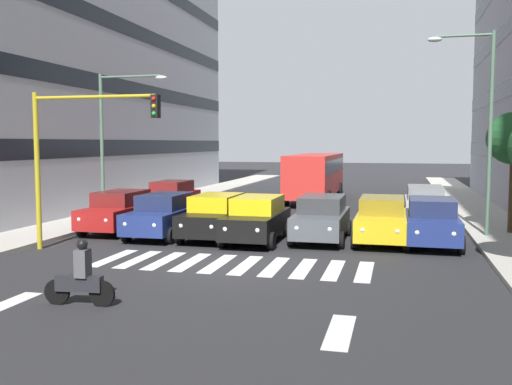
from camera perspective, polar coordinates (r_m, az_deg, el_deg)
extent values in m
plane|color=#262628|center=(17.74, -2.44, -7.22)|extent=(180.00, 180.00, 0.00)
cube|color=black|center=(39.03, -16.80, 4.39)|extent=(9.08, 29.23, 0.90)
cube|color=black|center=(39.16, -16.93, 9.48)|extent=(9.08, 29.23, 0.90)
cube|color=black|center=(39.59, -17.06, 14.49)|extent=(9.08, 29.23, 0.90)
cube|color=silver|center=(17.06, 10.84, -7.79)|extent=(0.45, 2.80, 0.01)
cube|color=silver|center=(17.13, 7.81, -7.70)|extent=(0.45, 2.80, 0.01)
cube|color=silver|center=(17.25, 4.81, -7.58)|extent=(0.45, 2.80, 0.01)
cube|color=silver|center=(17.41, 1.86, -7.44)|extent=(0.45, 2.80, 0.01)
cube|color=silver|center=(17.62, -1.02, -7.29)|extent=(0.45, 2.80, 0.01)
cube|color=silver|center=(17.87, -3.83, -7.13)|extent=(0.45, 2.80, 0.01)
cube|color=silver|center=(18.16, -6.56, -6.95)|extent=(0.45, 2.80, 0.01)
cube|color=silver|center=(18.49, -9.19, -6.77)|extent=(0.45, 2.80, 0.01)
cube|color=silver|center=(18.86, -11.72, -6.57)|extent=(0.45, 2.80, 0.01)
cube|color=silver|center=(19.26, -14.14, -6.38)|extent=(0.45, 2.80, 0.01)
cube|color=silver|center=(11.78, 8.41, -13.64)|extent=(0.50, 2.20, 0.01)
cube|color=silver|center=(14.68, -23.88, -10.25)|extent=(0.50, 2.20, 0.01)
cube|color=navy|center=(21.72, 17.20, -3.25)|extent=(1.80, 4.40, 0.80)
cube|color=#1D2547|center=(21.84, 17.22, -1.36)|extent=(1.58, 2.46, 0.60)
cylinder|color=black|center=(20.43, 19.92, -4.98)|extent=(0.22, 0.64, 0.64)
cylinder|color=black|center=(20.32, 14.85, -4.90)|extent=(0.22, 0.64, 0.64)
cylinder|color=black|center=(23.28, 19.20, -3.76)|extent=(0.22, 0.64, 0.64)
cylinder|color=black|center=(23.19, 14.76, -3.68)|extent=(0.22, 0.64, 0.64)
sphere|color=white|center=(19.63, 19.23, -3.93)|extent=(0.18, 0.18, 0.18)
sphere|color=white|center=(19.56, 15.86, -3.88)|extent=(0.18, 0.18, 0.18)
cube|color=gold|center=(21.80, 12.50, -3.11)|extent=(1.80, 4.40, 0.80)
cube|color=olive|center=(21.91, 12.55, -1.23)|extent=(1.58, 2.46, 0.60)
cylinder|color=black|center=(20.43, 14.89, -4.84)|extent=(0.22, 0.64, 0.64)
cylinder|color=black|center=(20.47, 9.83, -4.73)|extent=(0.22, 0.64, 0.64)
cylinder|color=black|center=(23.29, 14.80, -3.64)|extent=(0.22, 0.64, 0.64)
cylinder|color=black|center=(23.34, 10.37, -3.54)|extent=(0.22, 0.64, 0.64)
sphere|color=white|center=(19.66, 14.00, -3.79)|extent=(0.18, 0.18, 0.18)
sphere|color=white|center=(19.69, 10.64, -3.71)|extent=(0.18, 0.18, 0.18)
cube|color=#474C51|center=(21.88, 6.58, -3.00)|extent=(1.80, 4.40, 0.80)
cube|color=#343639|center=(21.99, 6.66, -1.12)|extent=(1.58, 2.46, 0.60)
cylinder|color=black|center=(20.41, 8.54, -4.74)|extent=(0.22, 0.64, 0.64)
cylinder|color=black|center=(20.66, 3.55, -4.57)|extent=(0.22, 0.64, 0.64)
cylinder|color=black|center=(23.27, 9.24, -3.54)|extent=(0.22, 0.64, 0.64)
cylinder|color=black|center=(23.48, 4.85, -3.42)|extent=(0.22, 0.64, 0.64)
sphere|color=white|center=(19.68, 7.42, -3.67)|extent=(0.18, 0.18, 0.18)
sphere|color=white|center=(19.85, 4.11, -3.57)|extent=(0.18, 0.18, 0.18)
cube|color=black|center=(21.51, 0.06, -3.10)|extent=(1.80, 4.40, 0.80)
cube|color=yellow|center=(21.62, 0.19, -1.19)|extent=(1.58, 2.46, 0.60)
cylinder|color=black|center=(19.97, 1.56, -4.90)|extent=(0.22, 0.64, 0.64)
cylinder|color=black|center=(20.43, -3.39, -4.68)|extent=(0.22, 0.64, 0.64)
cylinder|color=black|center=(22.78, 3.15, -3.67)|extent=(0.22, 0.64, 0.64)
cylinder|color=black|center=(23.18, -1.23, -3.51)|extent=(0.22, 0.64, 0.64)
sphere|color=white|center=(19.30, 0.17, -3.80)|extent=(0.18, 0.18, 0.18)
sphere|color=white|center=(19.60, -3.11, -3.67)|extent=(0.18, 0.18, 0.18)
cube|color=black|center=(22.35, -4.11, -2.81)|extent=(1.80, 4.40, 0.80)
cube|color=yellow|center=(22.45, -3.96, -0.97)|extent=(1.58, 2.46, 0.60)
cylinder|color=black|center=(20.77, -2.99, -4.52)|extent=(0.22, 0.64, 0.64)
cylinder|color=black|center=(21.36, -7.62, -4.29)|extent=(0.22, 0.64, 0.64)
cylinder|color=black|center=(23.53, -0.91, -3.38)|extent=(0.22, 0.64, 0.64)
cylinder|color=black|center=(24.05, -5.06, -3.22)|extent=(0.22, 0.64, 0.64)
sphere|color=white|center=(20.14, -4.46, -3.45)|extent=(0.18, 0.18, 0.18)
sphere|color=white|center=(20.53, -7.52, -3.31)|extent=(0.18, 0.18, 0.18)
cube|color=navy|center=(22.97, -9.26, -2.65)|extent=(1.80, 4.40, 0.80)
cube|color=#1D2547|center=(23.07, -9.09, -0.86)|extent=(1.58, 2.46, 0.60)
cylinder|color=black|center=(21.36, -8.56, -4.30)|extent=(0.22, 0.64, 0.64)
cylinder|color=black|center=(22.11, -12.88, -4.06)|extent=(0.22, 0.64, 0.64)
cylinder|color=black|center=(24.03, -5.90, -3.23)|extent=(0.22, 0.64, 0.64)
cylinder|color=black|center=(24.70, -9.83, -3.05)|extent=(0.22, 0.64, 0.64)
sphere|color=white|center=(20.78, -10.15, -3.25)|extent=(0.18, 0.18, 0.18)
sphere|color=white|center=(21.28, -12.98, -3.10)|extent=(0.18, 0.18, 0.18)
cube|color=maroon|center=(24.63, -13.55, -2.21)|extent=(1.80, 4.40, 0.80)
cube|color=maroon|center=(24.73, -13.37, -0.54)|extent=(1.58, 2.46, 0.60)
cylinder|color=black|center=(22.99, -13.22, -3.71)|extent=(0.22, 0.64, 0.64)
cylinder|color=black|center=(23.87, -17.07, -3.49)|extent=(0.22, 0.64, 0.64)
cylinder|color=black|center=(25.58, -10.24, -2.78)|extent=(0.22, 0.64, 0.64)
cylinder|color=black|center=(26.37, -13.81, -2.62)|extent=(0.22, 0.64, 0.64)
sphere|color=white|center=(22.47, -14.80, -2.71)|extent=(0.18, 0.18, 0.18)
sphere|color=white|center=(23.04, -17.31, -2.59)|extent=(0.18, 0.18, 0.18)
cube|color=maroon|center=(30.53, -8.54, -0.74)|extent=(1.80, 4.40, 0.80)
cube|color=maroon|center=(30.65, -8.41, 0.60)|extent=(1.58, 2.46, 0.60)
cylinder|color=black|center=(28.89, -7.99, -1.86)|extent=(0.22, 0.64, 0.64)
cylinder|color=black|center=(29.61, -11.22, -1.74)|extent=(0.22, 0.64, 0.64)
cylinder|color=black|center=(31.59, -6.01, -1.25)|extent=(0.22, 0.64, 0.64)
cylinder|color=black|center=(32.25, -9.02, -1.16)|extent=(0.22, 0.64, 0.64)
sphere|color=white|center=(28.32, -9.14, -1.04)|extent=(0.18, 0.18, 0.18)
sphere|color=white|center=(28.80, -11.25, -0.97)|extent=(0.18, 0.18, 0.18)
cube|color=#B2B7BC|center=(27.90, 16.60, -1.44)|extent=(1.80, 4.40, 0.80)
cube|color=slate|center=(28.04, 16.62, 0.03)|extent=(1.58, 2.46, 0.60)
cylinder|color=black|center=(26.57, 18.65, -2.68)|extent=(0.22, 0.64, 0.64)
cylinder|color=black|center=(26.48, 14.76, -2.60)|extent=(0.22, 0.64, 0.64)
cylinder|color=black|center=(29.44, 18.21, -1.94)|extent=(0.22, 0.64, 0.64)
cylinder|color=black|center=(29.37, 14.70, -1.87)|extent=(0.22, 0.64, 0.64)
sphere|color=white|center=(25.80, 18.09, -1.81)|extent=(0.18, 0.18, 0.18)
sphere|color=white|center=(25.74, 15.53, -1.76)|extent=(0.18, 0.18, 0.18)
cube|color=red|center=(36.86, 6.01, 1.88)|extent=(2.50, 10.50, 2.50)
cube|color=black|center=(36.84, 6.02, 2.73)|extent=(2.52, 9.87, 0.80)
cylinder|color=black|center=(33.16, 7.24, -0.65)|extent=(0.28, 1.00, 1.00)
cylinder|color=black|center=(33.55, 3.00, -0.55)|extent=(0.28, 1.00, 1.00)
cylinder|color=black|center=(39.92, 8.41, 0.29)|extent=(0.28, 1.00, 1.00)
cylinder|color=black|center=(40.24, 4.87, 0.37)|extent=(0.28, 1.00, 1.00)
cylinder|color=black|center=(14.19, -19.32, -9.38)|extent=(0.61, 0.16, 0.60)
cylinder|color=black|center=(13.72, -15.20, -9.77)|extent=(0.61, 0.16, 0.60)
cube|color=#232328|center=(13.90, -17.32, -8.70)|extent=(1.12, 0.34, 0.36)
cube|color=#4C4C51|center=(13.75, -17.00, -6.79)|extent=(0.31, 0.39, 0.64)
sphere|color=black|center=(13.67, -17.04, -4.98)|extent=(0.26, 0.26, 0.26)
cylinder|color=#AD991E|center=(21.36, -21.09, 1.98)|extent=(0.18, 0.18, 5.50)
cylinder|color=#AD991E|center=(20.18, -16.00, 9.21)|extent=(4.52, 0.12, 0.12)
cube|color=black|center=(19.13, -10.04, 8.51)|extent=(0.24, 0.28, 0.76)
sphere|color=red|center=(19.01, -10.24, 9.25)|extent=(0.14, 0.14, 0.14)
sphere|color=orange|center=(19.00, -10.23, 8.53)|extent=(0.14, 0.14, 0.14)
sphere|color=green|center=(18.98, -10.22, 7.81)|extent=(0.14, 0.14, 0.14)
cylinder|color=#4C6B56|center=(23.76, 22.45, 5.42)|extent=(0.16, 0.16, 7.86)
cylinder|color=#4C6B56|center=(23.98, 20.15, 14.57)|extent=(2.14, 0.10, 0.10)
ellipsoid|color=#B7BCC1|center=(23.88, 17.51, 14.44)|extent=(0.56, 0.28, 0.20)
cylinder|color=#4C6B56|center=(27.22, -15.20, 4.34)|extent=(0.16, 0.16, 6.73)
cylinder|color=#4C6B56|center=(26.69, -12.50, 11.31)|extent=(2.99, 0.10, 0.10)
ellipsoid|color=#B7BCC1|center=(26.05, -9.50, 11.29)|extent=(0.56, 0.28, 0.20)
cylinder|color=#513823|center=(24.95, 24.25, -0.09)|extent=(0.20, 0.20, 3.16)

